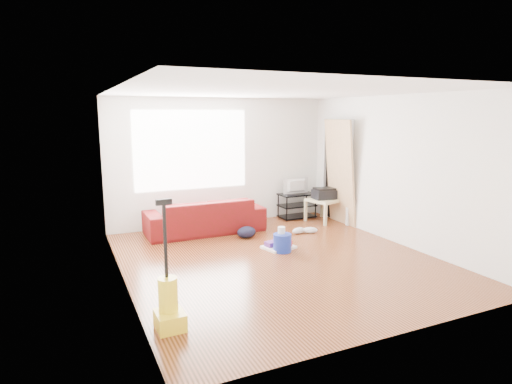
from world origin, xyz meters
name	(u,v)px	position (x,y,z in m)	size (l,w,h in m)	color
room	(279,177)	(0.07, 0.15, 1.25)	(4.51, 5.01, 2.51)	#3E1C08
sofa	(205,232)	(-0.54, 1.95, 0.00)	(2.18, 0.85, 0.64)	#4B1209
tv_stand	(297,205)	(1.60, 2.22, 0.27)	(0.76, 0.44, 0.52)	black
tv	(297,186)	(1.60, 2.22, 0.69)	(0.58, 0.08, 0.33)	black
side_table	(324,202)	(1.95, 1.73, 0.40)	(0.72, 0.72, 0.47)	#CFBD7B
printer	(324,193)	(1.95, 1.73, 0.58)	(0.46, 0.37, 0.23)	black
bucket	(282,252)	(0.23, 0.32, 0.00)	(0.29, 0.29, 0.29)	#172D9D
toilet_paper	(281,239)	(0.24, 0.36, 0.20)	(0.12, 0.12, 0.11)	silver
cleaning_tray	(279,245)	(0.27, 0.51, 0.05)	(0.56, 0.48, 0.17)	white
backpack	(246,237)	(0.03, 1.29, 0.00)	(0.36, 0.29, 0.20)	black
sneakers	(304,230)	(1.11, 1.09, 0.06)	(0.51, 0.26, 0.12)	silver
vacuum	(169,305)	(-2.00, -1.40, 0.25)	(0.29, 0.33, 1.35)	yellow
door_panel	(338,223)	(2.13, 1.46, 0.00)	(0.04, 0.84, 2.09)	tan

